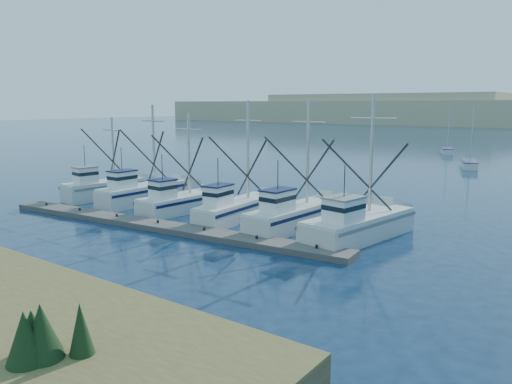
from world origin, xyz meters
TOP-DOWN VIEW (x-y plane):
  - ground at (0.00, 0.00)m, footprint 500.00×500.00m
  - floating_dock at (-7.48, 6.62)m, footprint 28.59×4.46m
  - trawler_fleet at (-6.51, 11.74)m, footprint 28.55×9.33m
  - sailboat_near at (1.75, 54.61)m, footprint 3.42×6.06m
  - sailboat_far at (-6.30, 73.15)m, footprint 3.41×5.43m

SIDE VIEW (x-z plane):
  - ground at x=0.00m, z-range 0.00..0.00m
  - floating_dock at x=-7.48m, z-range 0.00..0.38m
  - sailboat_near at x=1.75m, z-range -3.56..4.54m
  - sailboat_far at x=-6.30m, z-range -3.55..4.55m
  - trawler_fleet at x=-6.51m, z-range -3.63..5.53m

